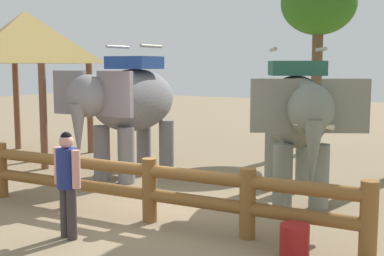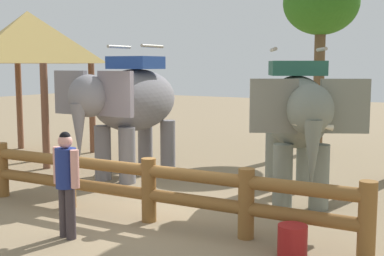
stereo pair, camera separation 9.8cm
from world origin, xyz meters
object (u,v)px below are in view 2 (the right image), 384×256
(elephant_center, at_px, (298,116))
(tourist_woman_in_black, at_px, (66,177))
(feed_bucket, at_px, (292,242))
(tree_back_center, at_px, (321,6))
(thatched_shelter, at_px, (28,39))
(elephant_near_left, at_px, (130,103))
(log_fence, at_px, (149,185))

(elephant_center, relative_size, tourist_woman_in_black, 2.12)
(tourist_woman_in_black, height_order, feed_bucket, tourist_woman_in_black)
(elephant_center, distance_m, tourist_woman_in_black, 4.40)
(tree_back_center, bearing_deg, thatched_shelter, -142.20)
(feed_bucket, bearing_deg, elephant_center, 108.59)
(elephant_near_left, bearing_deg, thatched_shelter, 172.10)
(elephant_center, bearing_deg, tourist_woman_in_black, -120.32)
(log_fence, xyz_separation_m, tourist_woman_in_black, (-0.57, -1.27, 0.31))
(log_fence, relative_size, feed_bucket, 15.43)
(elephant_near_left, relative_size, feed_bucket, 7.60)
(elephant_near_left, xyz_separation_m, tree_back_center, (2.64, 5.57, 2.55))
(log_fence, bearing_deg, tree_back_center, 88.06)
(elephant_near_left, bearing_deg, log_fence, -47.71)
(tourist_woman_in_black, xyz_separation_m, feed_bucket, (3.15, 0.90, -0.69))
(tourist_woman_in_black, distance_m, tree_back_center, 10.04)
(thatched_shelter, bearing_deg, elephant_near_left, -7.90)
(log_fence, height_order, elephant_near_left, elephant_near_left)
(log_fence, height_order, thatched_shelter, thatched_shelter)
(thatched_shelter, relative_size, feed_bucket, 8.79)
(log_fence, height_order, tree_back_center, tree_back_center)
(elephant_center, xyz_separation_m, tree_back_center, (-1.35, 5.69, 2.62))
(tourist_woman_in_black, bearing_deg, elephant_center, 59.68)
(elephant_center, xyz_separation_m, thatched_shelter, (-7.84, 0.65, 1.64))
(tree_back_center, bearing_deg, tourist_woman_in_black, -95.13)
(log_fence, distance_m, tree_back_center, 8.94)
(elephant_near_left, height_order, tourist_woman_in_black, elephant_near_left)
(elephant_near_left, height_order, thatched_shelter, thatched_shelter)
(feed_bucket, bearing_deg, elephant_near_left, 149.06)
(elephant_near_left, relative_size, elephant_center, 1.04)
(thatched_shelter, xyz_separation_m, tree_back_center, (6.49, 5.04, 0.98))
(tourist_woman_in_black, relative_size, thatched_shelter, 0.39)
(log_fence, relative_size, elephant_center, 2.10)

